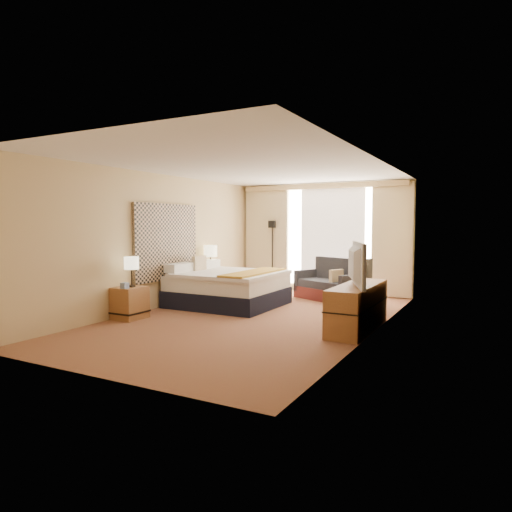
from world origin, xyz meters
The scene contains 21 objects.
floor centered at (0.00, 0.00, 0.00)m, with size 4.20×7.00×0.02m, color maroon.
ceiling centered at (0.00, 0.00, 2.60)m, with size 4.20×7.00×0.02m, color silver.
wall_back centered at (0.00, 3.50, 1.30)m, with size 4.20×0.02×2.60m, color tan.
wall_front centered at (0.00, -3.50, 1.30)m, with size 4.20×0.02×2.60m, color tan.
wall_left centered at (-2.10, 0.00, 1.30)m, with size 0.02×7.00×2.60m, color tan.
wall_right centered at (2.10, 0.00, 1.30)m, with size 0.02×7.00×2.60m, color tan.
headboard centered at (-2.06, 0.20, 1.28)m, with size 0.06×1.85×1.50m, color black.
nightstand_left centered at (-1.87, -1.05, 0.28)m, with size 0.45×0.52×0.55m, color olive.
nightstand_right centered at (-1.87, 1.45, 0.28)m, with size 0.45×0.52×0.55m, color olive.
media_dresser centered at (1.83, 0.00, 0.35)m, with size 0.50×1.80×0.70m, color olive.
window centered at (0.25, 3.47, 1.32)m, with size 2.30×0.02×2.30m, color white.
curtains centered at (0.00, 3.39, 1.41)m, with size 4.12×0.19×2.56m.
bed centered at (-1.06, 0.85, 0.36)m, with size 2.01×1.84×0.98m.
loveseat centered at (0.53, 2.52, 0.30)m, with size 1.62×1.29×0.89m.
floor_lamp centered at (-1.26, 3.30, 1.21)m, with size 0.22×0.22×1.72m.
desk_chair centered at (1.41, 1.75, 0.43)m, with size 0.47×0.47×0.97m.
lamp_left centered at (-1.82, -1.05, 0.95)m, with size 0.25×0.25×0.52m.
lamp_right centered at (-1.91, 1.51, 1.03)m, with size 0.29×0.29×0.61m.
tissue_box centered at (-1.80, -1.23, 0.60)m, with size 0.11×0.11×0.10m, color #7C93C0.
telephone centered at (-1.75, 1.49, 0.58)m, with size 0.17×0.13×0.06m, color black.
television centered at (1.78, -0.23, 1.03)m, with size 1.14×0.15×0.66m, color black.
Camera 1 is at (3.73, -6.89, 1.63)m, focal length 32.00 mm.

